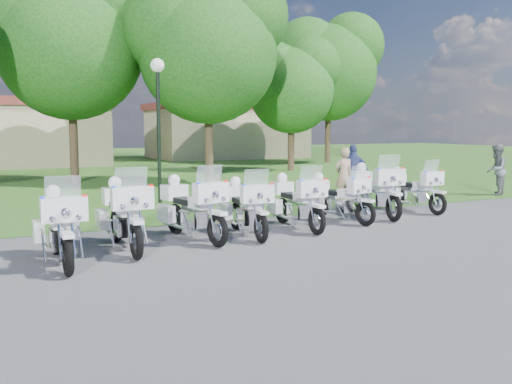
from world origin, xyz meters
name	(u,v)px	position (x,y,z in m)	size (l,w,h in m)	color
ground	(308,239)	(0.00, 0.00, 0.00)	(100.00, 100.00, 0.00)	#505054
grass_lawn	(88,164)	(0.00, 27.00, 0.00)	(100.00, 48.00, 0.01)	#2D6820
motorcycle_0	(59,225)	(-5.17, 0.12, 0.69)	(0.82, 2.46, 1.65)	black
motorcycle_1	(124,214)	(-3.85, 0.81, 0.72)	(0.85, 2.56, 1.72)	black
motorcycle_2	(192,207)	(-2.28, 1.13, 0.70)	(1.10, 2.48, 1.67)	black
motorcycle_3	(246,206)	(-1.02, 1.04, 0.65)	(0.89, 2.32, 1.56)	black
motorcycle_4	(296,201)	(0.45, 1.30, 0.66)	(0.79, 2.35, 1.58)	black
motorcycle_5	(338,197)	(1.93, 1.68, 0.63)	(1.05, 2.20, 1.50)	black
motorcycle_6	(374,189)	(3.37, 2.02, 0.72)	(1.12, 2.56, 1.73)	black
motorcycle_7	(413,189)	(4.94, 2.23, 0.64)	(0.79, 2.28, 1.53)	black
lamp_post	(158,96)	(-1.20, 7.13, 3.41)	(0.44, 0.44, 4.57)	black
tree_1	(68,33)	(-2.67, 15.12, 6.36)	(7.21, 6.15, 9.61)	#38281C
tree_2	(206,41)	(2.43, 12.15, 5.97)	(6.76, 5.77, 9.02)	#38281C
tree_3	(290,82)	(9.07, 16.72, 4.80)	(5.44, 4.64, 7.25)	#38281C
tree_4	(328,64)	(14.54, 21.42, 6.49)	(7.36, 6.28, 9.81)	#38281C
building_east	(226,131)	(11.00, 30.00, 2.07)	(11.44, 7.28, 4.10)	tan
bystander_a	(344,176)	(4.09, 4.51, 0.88)	(0.64, 0.42, 1.76)	tan
bystander_b	(496,170)	(10.13, 3.79, 0.90)	(0.87, 0.68, 1.79)	slate
bystander_c	(353,171)	(5.20, 5.52, 0.91)	(1.07, 0.44, 1.82)	#394589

